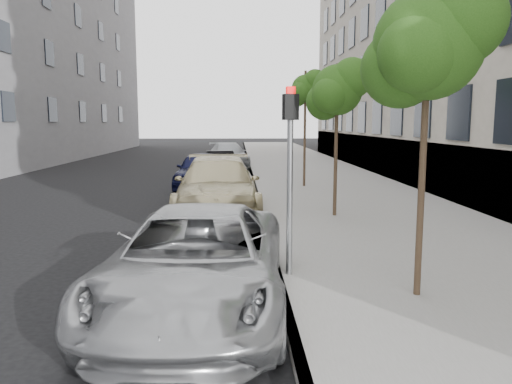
{
  "coord_description": "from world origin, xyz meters",
  "views": [
    {
      "loc": [
        0.5,
        -5.67,
        2.72
      ],
      "look_at": [
        0.82,
        3.05,
        1.5
      ],
      "focal_mm": 35.0,
      "sensor_mm": 36.0,
      "label": 1
    }
  ],
  "objects": [
    {
      "name": "signal_pole",
      "position": [
        1.37,
        2.57,
        2.11
      ],
      "size": [
        0.27,
        0.22,
        3.16
      ],
      "rotation": [
        0.0,
        0.0,
        0.18
      ],
      "color": "#939699",
      "rests_on": "sidewalk"
    },
    {
      "name": "ground",
      "position": [
        0.0,
        0.0,
        0.0
      ],
      "size": [
        160.0,
        160.0,
        0.0
      ],
      "primitive_type": "plane",
      "color": "black",
      "rests_on": "ground"
    },
    {
      "name": "tree_near",
      "position": [
        3.23,
        1.5,
        3.81
      ],
      "size": [
        1.86,
        1.66,
        4.59
      ],
      "color": "#38281C",
      "rests_on": "sidewalk"
    },
    {
      "name": "curb",
      "position": [
        1.18,
        24.0,
        0.07
      ],
      "size": [
        0.15,
        72.0,
        0.14
      ],
      "primitive_type": "cube",
      "color": "#9E9B93",
      "rests_on": "ground"
    },
    {
      "name": "tree_far",
      "position": [
        3.23,
        14.5,
        4.04
      ],
      "size": [
        1.51,
        1.31,
        4.66
      ],
      "color": "#38281C",
      "rests_on": "sidewalk"
    },
    {
      "name": "tree_mid",
      "position": [
        3.23,
        8.0,
        3.59
      ],
      "size": [
        1.71,
        1.51,
        4.3
      ],
      "color": "#38281C",
      "rests_on": "sidewalk"
    },
    {
      "name": "sedan_rear",
      "position": [
        -0.1,
        24.77,
        0.74
      ],
      "size": [
        2.85,
        5.34,
        1.47
      ],
      "primitive_type": "imported",
      "rotation": [
        0.0,
        0.0,
        0.16
      ],
      "color": "#A3A7AB",
      "rests_on": "ground"
    },
    {
      "name": "suv",
      "position": [
        -0.1,
        8.81,
        0.85
      ],
      "size": [
        2.52,
        5.9,
        1.69
      ],
      "primitive_type": "imported",
      "rotation": [
        0.0,
        0.0,
        0.02
      ],
      "color": "#BFB388",
      "rests_on": "ground"
    },
    {
      "name": "sedan_blue",
      "position": [
        -1.04,
        14.92,
        0.76
      ],
      "size": [
        2.14,
        4.59,
        1.52
      ],
      "primitive_type": "imported",
      "rotation": [
        0.0,
        0.0,
        -0.08
      ],
      "color": "black",
      "rests_on": "ground"
    },
    {
      "name": "sedan_black",
      "position": [
        -0.4,
        19.7,
        0.64
      ],
      "size": [
        1.83,
        4.01,
        1.28
      ],
      "primitive_type": "imported",
      "rotation": [
        0.0,
        0.0,
        0.13
      ],
      "color": "black",
      "rests_on": "ground"
    },
    {
      "name": "minivan",
      "position": [
        -0.1,
        1.3,
        0.74
      ],
      "size": [
        2.77,
        5.46,
        1.48
      ],
      "primitive_type": "imported",
      "rotation": [
        0.0,
        0.0,
        -0.06
      ],
      "color": "#A2A4A6",
      "rests_on": "ground"
    },
    {
      "name": "sidewalk",
      "position": [
        4.3,
        24.0,
        0.07
      ],
      "size": [
        6.4,
        72.0,
        0.14
      ],
      "primitive_type": "cube",
      "color": "gray",
      "rests_on": "ground"
    }
  ]
}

